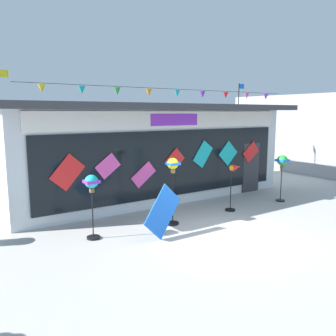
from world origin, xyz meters
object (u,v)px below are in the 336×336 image
object	(u,v)px
wind_spinner_left	(173,174)
wind_spinner_center_right	(282,164)
wind_spinner_center_left	(235,177)
wind_spinner_far_left	(92,189)
kite_shop_building	(145,150)
display_kite_on_ground	(163,211)

from	to	relation	value
wind_spinner_left	wind_spinner_center_right	bearing A→B (deg)	-0.13
wind_spinner_center_left	wind_spinner_left	bearing A→B (deg)	-177.86
wind_spinner_far_left	wind_spinner_left	xyz separation A→B (m)	(2.38, -0.19, 0.19)
kite_shop_building	wind_spinner_center_right	world-z (taller)	kite_shop_building
wind_spinner_center_left	wind_spinner_center_right	bearing A→B (deg)	-2.69
wind_spinner_center_left	display_kite_on_ground	xyz separation A→B (m)	(-3.35, -0.78, -0.43)
wind_spinner_center_right	wind_spinner_center_left	bearing A→B (deg)	177.31
display_kite_on_ground	kite_shop_building	bearing A→B (deg)	65.15
kite_shop_building	wind_spinner_left	xyz separation A→B (m)	(-1.26, -3.74, -0.28)
kite_shop_building	wind_spinner_center_left	distance (m)	3.93
wind_spinner_center_right	wind_spinner_far_left	bearing A→B (deg)	178.44
kite_shop_building	wind_spinner_center_right	size ratio (longest dim) A/B	6.48
kite_shop_building	wind_spinner_center_left	world-z (taller)	kite_shop_building
kite_shop_building	wind_spinner_far_left	xyz separation A→B (m)	(-3.64, -3.55, -0.47)
wind_spinner_left	wind_spinner_center_left	xyz separation A→B (m)	(2.56, 0.10, -0.39)
wind_spinner_center_right	display_kite_on_ground	xyz separation A→B (m)	(-5.62, -0.68, -0.70)
wind_spinner_center_left	wind_spinner_center_right	world-z (taller)	wind_spinner_center_right
kite_shop_building	display_kite_on_ground	distance (m)	5.00
kite_shop_building	wind_spinner_center_right	distance (m)	5.19
kite_shop_building	wind_spinner_far_left	bearing A→B (deg)	-135.66
wind_spinner_far_left	kite_shop_building	bearing A→B (deg)	44.34
wind_spinner_left	wind_spinner_center_right	size ratio (longest dim) A/B	1.15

